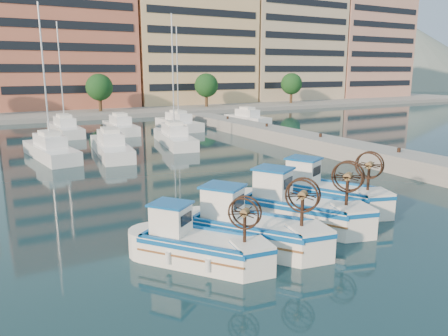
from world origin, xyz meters
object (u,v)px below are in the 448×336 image
(fishing_boat_b, at_px, (249,227))
(fishing_boat_d, at_px, (324,191))
(fishing_boat_a, at_px, (196,243))
(fishing_boat_c, at_px, (297,206))

(fishing_boat_b, distance_m, fishing_boat_d, 6.37)
(fishing_boat_b, xyz_separation_m, fishing_boat_d, (5.88, 2.44, 0.02))
(fishing_boat_a, distance_m, fishing_boat_b, 2.37)
(fishing_boat_b, xyz_separation_m, fishing_boat_c, (3.16, 1.12, 0.04))
(fishing_boat_a, height_order, fishing_boat_c, fishing_boat_c)
(fishing_boat_d, bearing_deg, fishing_boat_c, 178.74)
(fishing_boat_d, bearing_deg, fishing_boat_b, 175.40)
(fishing_boat_a, xyz_separation_m, fishing_boat_d, (8.24, 2.70, 0.11))
(fishing_boat_a, distance_m, fishing_boat_d, 8.67)
(fishing_boat_a, relative_size, fishing_boat_b, 0.88)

